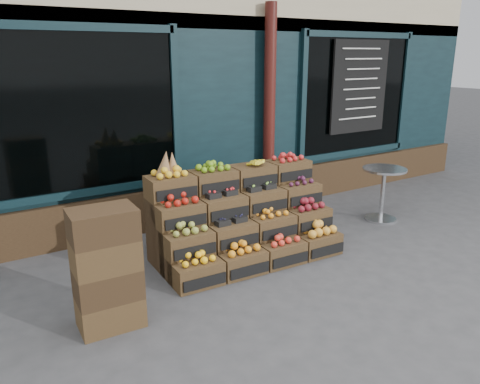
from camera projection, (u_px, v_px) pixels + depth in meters
ground at (286, 273)px, 5.47m from camera, size 60.00×60.00×0.00m
shop_facade at (125, 57)px, 8.93m from camera, size 12.00×6.24×4.80m
crate_display at (242, 222)px, 5.87m from camera, size 2.29×1.19×1.40m
spare_crates at (107, 269)px, 4.27m from camera, size 0.60×0.43×1.16m
bistro_table at (383, 188)px, 7.09m from camera, size 0.65×0.65×0.82m
shopkeeper at (98, 165)px, 6.98m from camera, size 0.68×0.48×1.75m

